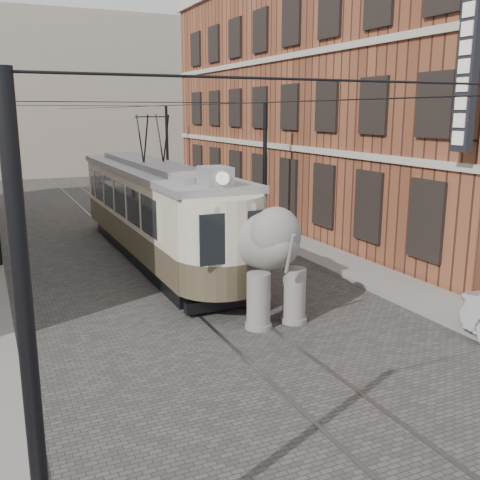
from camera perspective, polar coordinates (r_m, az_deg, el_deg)
ground at (r=17.54m, az=-3.84°, el=-5.72°), size 120.00×120.00×0.00m
tram_rails at (r=17.54m, az=-3.84°, el=-5.68°), size 1.54×80.00×0.02m
sidewalk_right at (r=20.32m, az=12.20°, el=-3.15°), size 2.00×60.00×0.15m
brick_building at (r=29.78m, az=10.13°, el=13.51°), size 8.00×26.00×12.00m
distant_block at (r=55.89m, az=-19.13°, el=13.68°), size 28.00×10.00×14.00m
catenary at (r=21.48m, az=-9.23°, el=5.81°), size 11.00×30.20×6.00m
tram at (r=21.73m, az=-8.68°, el=5.20°), size 2.91×13.79×5.47m
elephant at (r=15.68m, az=1.98°, el=-1.58°), size 3.05×5.49×3.35m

